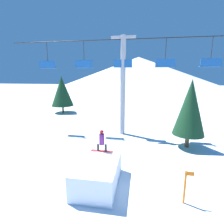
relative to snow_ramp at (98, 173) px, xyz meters
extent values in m
plane|color=white|center=(0.53, -0.30, -0.71)|extent=(220.00, 220.00, 0.00)
cone|color=silver|center=(0.53, 72.86, 6.37)|extent=(77.34, 77.34, 14.15)
cube|color=white|center=(0.00, 0.00, 0.00)|extent=(2.22, 3.56, 1.41)
cube|color=silver|center=(0.00, 1.73, 0.68)|extent=(2.22, 0.10, 0.06)
cube|color=#B22D2D|center=(-0.06, 1.32, 0.72)|extent=(1.39, 0.26, 0.03)
cylinder|color=black|center=(-0.30, 1.32, 0.95)|extent=(0.14, 0.14, 0.43)
cylinder|color=black|center=(0.19, 1.32, 0.95)|extent=(0.14, 0.14, 0.43)
cylinder|color=#471956|center=(-0.06, 1.32, 1.51)|extent=(0.31, 0.31, 0.69)
sphere|color=maroon|center=(-0.06, 1.32, 1.97)|extent=(0.24, 0.24, 0.24)
cylinder|color=#9E9EA3|center=(0.39, 9.06, 4.22)|extent=(0.52, 0.52, 9.86)
cube|color=#9E9EA3|center=(0.39, 9.06, 8.95)|extent=(2.40, 0.24, 0.24)
cylinder|color=black|center=(0.39, 9.06, 8.75)|extent=(23.41, 0.08, 0.08)
cylinder|color=#28282D|center=(-7.58, 9.06, 7.46)|extent=(0.06, 0.06, 2.58)
cube|color=#195199|center=(-7.58, 9.06, 6.17)|extent=(1.80, 0.44, 0.08)
cube|color=#195199|center=(-7.58, 8.88, 6.52)|extent=(1.80, 0.08, 0.70)
cylinder|color=#28282D|center=(-3.60, 9.06, 7.46)|extent=(0.06, 0.06, 2.58)
cube|color=#195199|center=(-3.60, 9.06, 6.17)|extent=(1.80, 0.44, 0.08)
cube|color=#195199|center=(-3.60, 8.88, 6.52)|extent=(1.80, 0.08, 0.70)
cylinder|color=#28282D|center=(0.39, 9.06, 7.46)|extent=(0.06, 0.06, 2.58)
cube|color=#195199|center=(0.39, 9.06, 6.17)|extent=(1.80, 0.44, 0.08)
cube|color=#195199|center=(0.39, 8.88, 6.52)|extent=(1.80, 0.08, 0.70)
cylinder|color=#28282D|center=(4.37, 9.06, 7.46)|extent=(0.06, 0.06, 2.58)
cube|color=#195199|center=(4.37, 9.06, 6.17)|extent=(1.80, 0.44, 0.08)
cube|color=#195199|center=(4.37, 8.88, 6.52)|extent=(1.80, 0.08, 0.70)
cylinder|color=#28282D|center=(8.35, 9.06, 7.46)|extent=(0.06, 0.06, 2.58)
cube|color=#195199|center=(8.35, 9.06, 6.17)|extent=(1.80, 0.44, 0.08)
cube|color=#195199|center=(8.35, 8.88, 6.52)|extent=(1.80, 0.08, 0.70)
cylinder|color=#4C3823|center=(6.27, 6.44, -0.14)|extent=(0.33, 0.33, 1.14)
cone|color=#14381E|center=(6.27, 6.44, 2.77)|extent=(2.60, 2.60, 4.66)
cylinder|color=#4C3823|center=(-10.57, 18.25, -0.13)|extent=(0.30, 0.30, 1.15)
cone|color=#14381E|center=(-10.57, 18.25, 2.84)|extent=(3.54, 3.54, 4.80)
cylinder|color=orange|center=(4.44, -0.76, 0.14)|extent=(0.10, 0.10, 1.70)
cube|color=orange|center=(4.62, -0.76, 0.87)|extent=(0.36, 0.02, 0.20)
camera|label=1|loc=(2.26, -8.62, 5.35)|focal=28.00mm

